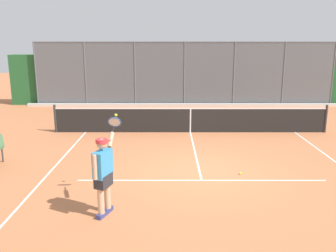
{
  "coord_description": "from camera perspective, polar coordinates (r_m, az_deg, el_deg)",
  "views": [
    {
      "loc": [
        0.84,
        9.15,
        3.45
      ],
      "look_at": [
        0.85,
        -0.89,
        1.05
      ],
      "focal_mm": 38.45,
      "sensor_mm": 36.0,
      "label": 1
    }
  ],
  "objects": [
    {
      "name": "ground_plane",
      "position": [
        9.82,
        5.02,
        -7.19
      ],
      "size": [
        60.0,
        60.0,
        0.0
      ],
      "primitive_type": "plane",
      "color": "#B76B42"
    },
    {
      "name": "court_line_markings",
      "position": [
        8.92,
        5.55,
        -9.37
      ],
      "size": [
        8.11,
        8.9,
        0.01
      ],
      "color": "white",
      "rests_on": "ground"
    },
    {
      "name": "fence_backdrop",
      "position": [
        19.93,
        2.51,
        7.37
      ],
      "size": [
        18.78,
        1.37,
        3.39
      ],
      "color": "#565B60",
      "rests_on": "ground"
    },
    {
      "name": "tennis_net",
      "position": [
        13.75,
        3.58,
        1.0
      ],
      "size": [
        10.42,
        0.09,
        1.07
      ],
      "color": "#2D2D2D",
      "rests_on": "ground"
    },
    {
      "name": "tennis_player",
      "position": [
        7.28,
        -10.22,
        -7.06
      ],
      "size": [
        0.46,
        1.36,
        1.89
      ],
      "rotation": [
        0.0,
        0.0,
        -1.94
      ],
      "color": "navy",
      "rests_on": "ground"
    },
    {
      "name": "tennis_ball_near_net",
      "position": [
        9.76,
        11.39,
        -7.35
      ],
      "size": [
        0.07,
        0.07,
        0.07
      ],
      "primitive_type": "sphere",
      "color": "#CCDB33",
      "rests_on": "ground"
    }
  ]
}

